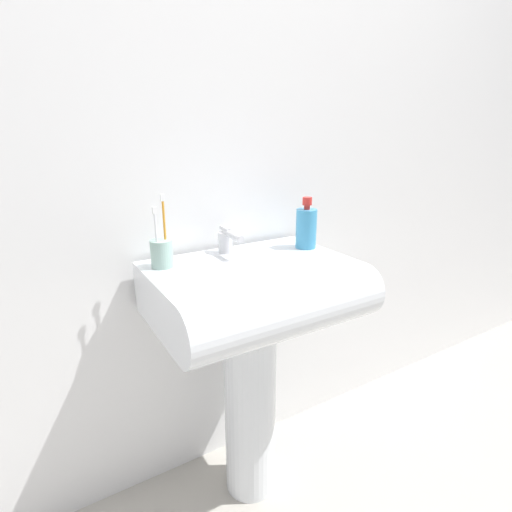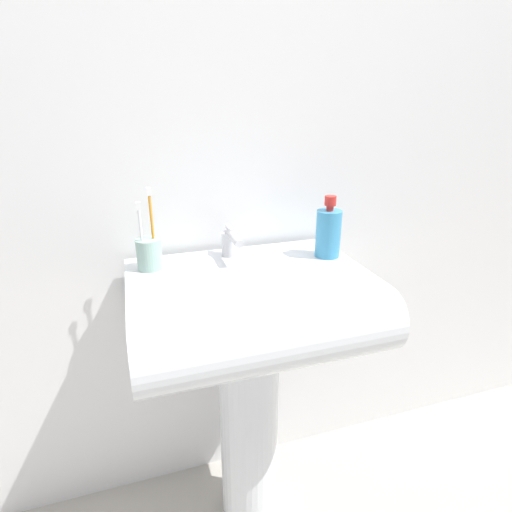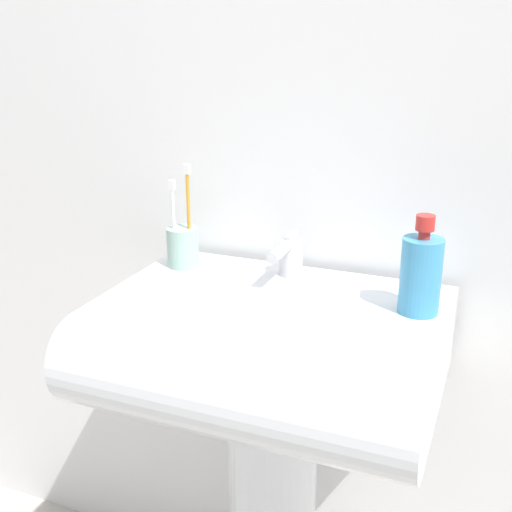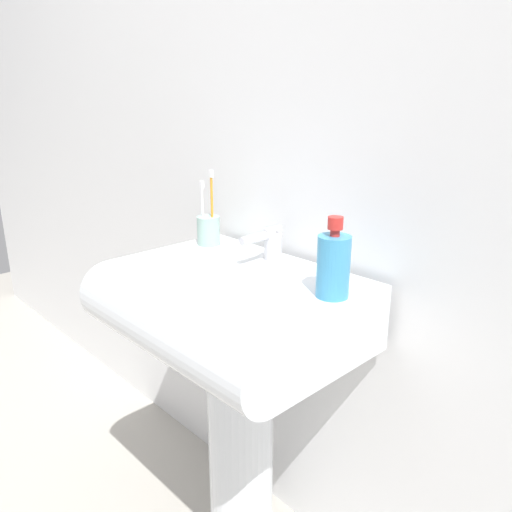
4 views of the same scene
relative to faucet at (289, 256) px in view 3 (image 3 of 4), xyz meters
The scene contains 5 objects.
wall_back 0.32m from the faucet, 82.91° to the left, with size 5.00×0.05×2.40m, color white.
sink_basin 0.22m from the faucet, 85.26° to the right, with size 0.61×0.46×0.16m.
faucet is the anchor object (origin of this frame).
toothbrush_cup 0.23m from the faucet, behind, with size 0.07×0.07×0.21m.
soap_bottle 0.28m from the faucet, 15.88° to the right, with size 0.07×0.07×0.17m.
Camera 3 is at (0.37, -1.01, 1.32)m, focal length 45.00 mm.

